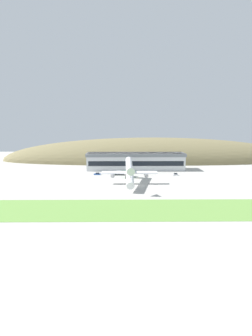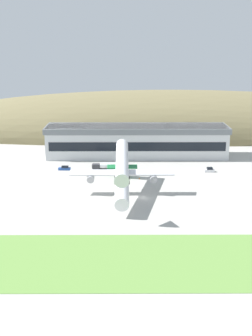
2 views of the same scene
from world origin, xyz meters
The scene contains 9 objects.
ground_plane centered at (0.00, 0.00, 0.00)m, with size 390.54×390.54×0.00m, color #ADAAA3.
grass_strip_foreground centered at (0.00, -42.87, 0.04)m, with size 351.49×28.10×0.08m, color #669342.
hill_backdrop centered at (18.90, 110.44, 0.00)m, with size 292.75×74.24×44.47m, color olive.
terminal_building centered at (-0.16, 54.89, 7.37)m, with size 75.36×17.31×13.00m.
cargo_airplane centered at (-6.16, 3.73, 7.61)m, with size 32.71×51.06×13.85m.
service_car_0 centered at (-27.83, 33.04, 0.63)m, with size 4.58×1.68×1.53m.
service_car_1 centered at (26.03, 30.04, 0.70)m, with size 3.76×1.85×1.70m.
fuel_truck centered at (-13.01, 31.78, 1.47)m, with size 8.58×2.45×3.11m.
traffic_cone_0 centered at (-0.14, 20.63, 0.28)m, with size 0.52×0.52×0.58m.
Camera 1 is at (-9.90, -146.11, 34.19)m, focal length 28.00 mm.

